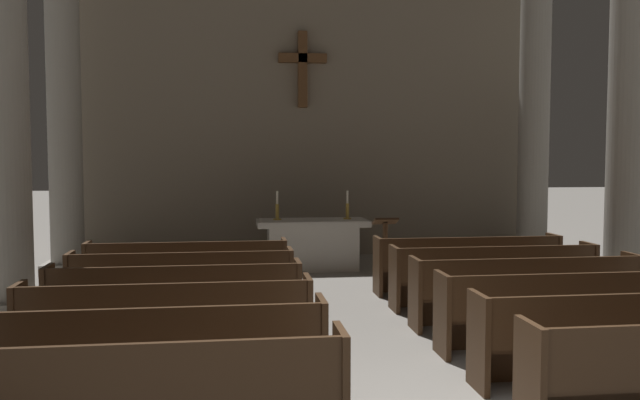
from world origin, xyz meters
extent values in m
cube|color=#422B19|center=(-2.28, -0.23, 0.70)|extent=(2.97, 0.05, 0.50)
cube|color=#422B19|center=(-0.76, -0.02, 0.47)|extent=(0.06, 0.50, 0.95)
cube|color=#422B19|center=(-2.28, 1.11, 0.42)|extent=(2.97, 0.40, 0.05)
cube|color=#422B19|center=(-2.28, 0.89, 0.70)|extent=(2.97, 0.05, 0.50)
cube|color=#422B19|center=(-2.28, 1.29, 0.20)|extent=(2.97, 0.04, 0.40)
cube|color=#422B19|center=(-0.76, 1.09, 0.47)|extent=(0.06, 0.50, 0.95)
cube|color=#422B19|center=(-2.28, 2.22, 0.42)|extent=(2.97, 0.40, 0.05)
cube|color=#422B19|center=(-2.28, 2.00, 0.70)|extent=(2.97, 0.05, 0.50)
cube|color=#422B19|center=(-2.28, 2.40, 0.20)|extent=(2.97, 0.04, 0.40)
cube|color=#422B19|center=(-0.76, 2.20, 0.47)|extent=(0.06, 0.50, 0.95)
cube|color=#422B19|center=(-3.80, 2.20, 0.47)|extent=(0.06, 0.50, 0.95)
cube|color=#422B19|center=(-2.28, 3.34, 0.42)|extent=(2.97, 0.40, 0.05)
cube|color=#422B19|center=(-2.28, 3.11, 0.70)|extent=(2.97, 0.05, 0.50)
cube|color=#422B19|center=(-2.28, 3.52, 0.20)|extent=(2.97, 0.04, 0.40)
cube|color=#422B19|center=(-0.76, 3.32, 0.47)|extent=(0.06, 0.50, 0.95)
cube|color=#422B19|center=(-3.80, 3.32, 0.47)|extent=(0.06, 0.50, 0.95)
cube|color=#422B19|center=(-2.28, 4.45, 0.42)|extent=(2.97, 0.40, 0.05)
cube|color=#422B19|center=(-2.28, 4.22, 0.70)|extent=(2.97, 0.05, 0.50)
cube|color=#422B19|center=(-2.28, 4.63, 0.20)|extent=(2.97, 0.04, 0.40)
cube|color=#422B19|center=(-0.76, 4.43, 0.47)|extent=(0.06, 0.50, 0.95)
cube|color=#422B19|center=(-3.80, 4.43, 0.47)|extent=(0.06, 0.50, 0.95)
cube|color=#422B19|center=(-2.28, 5.56, 0.42)|extent=(2.97, 0.40, 0.05)
cube|color=#422B19|center=(-2.28, 5.33, 0.70)|extent=(2.97, 0.05, 0.50)
cube|color=#422B19|center=(-2.28, 5.74, 0.20)|extent=(2.97, 0.04, 0.40)
cube|color=#422B19|center=(-0.76, 5.54, 0.47)|extent=(0.06, 0.50, 0.95)
cube|color=#422B19|center=(-3.80, 5.54, 0.47)|extent=(0.06, 0.50, 0.95)
cube|color=#422B19|center=(0.76, -0.02, 0.47)|extent=(0.06, 0.50, 0.95)
cube|color=#422B19|center=(2.28, 1.11, 0.42)|extent=(2.97, 0.40, 0.05)
cube|color=#422B19|center=(2.28, 0.89, 0.70)|extent=(2.97, 0.05, 0.50)
cube|color=#422B19|center=(2.28, 1.29, 0.20)|extent=(2.97, 0.04, 0.40)
cube|color=#422B19|center=(0.76, 1.09, 0.47)|extent=(0.06, 0.50, 0.95)
cube|color=#422B19|center=(2.28, 2.22, 0.42)|extent=(2.97, 0.40, 0.05)
cube|color=#422B19|center=(2.28, 2.00, 0.70)|extent=(2.97, 0.05, 0.50)
cube|color=#422B19|center=(2.28, 2.40, 0.20)|extent=(2.97, 0.04, 0.40)
cube|color=#422B19|center=(0.76, 2.20, 0.47)|extent=(0.06, 0.50, 0.95)
cube|color=#422B19|center=(2.28, 3.34, 0.42)|extent=(2.97, 0.40, 0.05)
cube|color=#422B19|center=(2.28, 3.11, 0.70)|extent=(2.97, 0.05, 0.50)
cube|color=#422B19|center=(2.28, 3.52, 0.20)|extent=(2.97, 0.04, 0.40)
cube|color=#422B19|center=(0.76, 3.32, 0.47)|extent=(0.06, 0.50, 0.95)
cube|color=#422B19|center=(3.80, 3.32, 0.47)|extent=(0.06, 0.50, 0.95)
cube|color=#422B19|center=(2.28, 4.45, 0.42)|extent=(2.97, 0.40, 0.05)
cube|color=#422B19|center=(2.28, 4.22, 0.70)|extent=(2.97, 0.05, 0.50)
cube|color=#422B19|center=(2.28, 4.63, 0.20)|extent=(2.97, 0.04, 0.40)
cube|color=#422B19|center=(0.76, 4.43, 0.47)|extent=(0.06, 0.50, 0.95)
cube|color=#422B19|center=(3.80, 4.43, 0.47)|extent=(0.06, 0.50, 0.95)
cube|color=#422B19|center=(2.28, 5.56, 0.42)|extent=(2.97, 0.40, 0.05)
cube|color=#422B19|center=(2.28, 5.33, 0.70)|extent=(2.97, 0.05, 0.50)
cube|color=#422B19|center=(2.28, 5.74, 0.20)|extent=(2.97, 0.04, 0.40)
cube|color=#422B19|center=(0.76, 5.54, 0.47)|extent=(0.06, 0.50, 0.95)
cube|color=#422B19|center=(3.80, 5.54, 0.47)|extent=(0.06, 0.50, 0.95)
cube|color=#9E998E|center=(-4.76, 5.05, 0.10)|extent=(0.89, 0.89, 0.20)
cylinder|color=#9E998E|center=(-4.76, 5.05, 3.43)|extent=(0.63, 0.63, 6.86)
cube|color=#9E998E|center=(4.76, 5.05, 0.10)|extent=(0.89, 0.89, 0.20)
cylinder|color=#9E998E|center=(4.76, 5.05, 3.43)|extent=(0.63, 0.63, 6.86)
cube|color=#9E998E|center=(-4.76, 8.41, 0.10)|extent=(0.89, 0.89, 0.20)
cylinder|color=#9E998E|center=(-4.76, 8.41, 3.43)|extent=(0.63, 0.63, 6.86)
cube|color=#9E998E|center=(4.76, 8.41, 0.10)|extent=(0.89, 0.89, 0.20)
cylinder|color=#9E998E|center=(4.76, 8.41, 3.43)|extent=(0.63, 0.63, 6.86)
cube|color=#BCB7AD|center=(0.00, 8.04, 0.44)|extent=(1.76, 0.72, 0.88)
cube|color=#BCB7AD|center=(0.00, 8.04, 0.94)|extent=(2.20, 0.90, 0.12)
cube|color=silver|center=(0.00, 8.04, 1.00)|extent=(2.09, 0.86, 0.01)
cylinder|color=#B79338|center=(-0.70, 8.04, 1.02)|extent=(0.16, 0.16, 0.02)
cylinder|color=#B79338|center=(-0.70, 8.04, 1.17)|extent=(0.07, 0.07, 0.31)
cylinder|color=silver|center=(-0.70, 8.04, 1.45)|extent=(0.04, 0.04, 0.26)
cylinder|color=#B79338|center=(0.70, 8.04, 1.02)|extent=(0.16, 0.16, 0.02)
cylinder|color=#B79338|center=(0.70, 8.04, 1.17)|extent=(0.07, 0.07, 0.31)
cylinder|color=silver|center=(0.70, 8.04, 1.45)|extent=(0.04, 0.04, 0.26)
cube|color=gray|center=(0.00, 10.09, 3.80)|extent=(10.53, 0.25, 7.60)
cube|color=brown|center=(0.00, 9.87, 4.18)|extent=(0.20, 0.20, 1.67)
cube|color=brown|center=(0.00, 9.87, 4.43)|extent=(1.07, 0.20, 0.20)
cylinder|color=#422B19|center=(1.19, 6.84, 0.02)|extent=(0.36, 0.36, 0.04)
cylinder|color=#422B19|center=(1.19, 6.84, 0.53)|extent=(0.10, 0.10, 1.05)
cube|color=#422B19|center=(1.19, 6.84, 1.08)|extent=(0.44, 0.31, 0.15)
camera|label=1|loc=(-1.59, -4.95, 2.27)|focal=37.28mm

